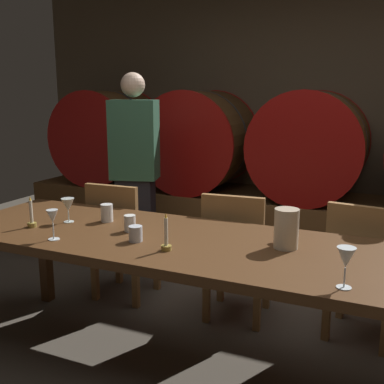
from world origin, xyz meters
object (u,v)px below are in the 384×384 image
(chair_center, at_px, (236,251))
(cup_right, at_px, (136,234))
(guest_left, at_px, (135,173))
(cup_left, at_px, (107,213))
(wine_glass_left, at_px, (53,218))
(wine_glass_center, at_px, (292,220))
(dining_table, at_px, (189,251))
(chair_right, at_px, (363,266))
(pitcher, at_px, (286,228))
(wine_barrel_left, at_px, (200,141))
(candle_left, at_px, (32,219))
(candle_right, at_px, (166,240))
(cup_center, at_px, (130,223))
(wine_glass_far_left, at_px, (68,205))
(chair_left, at_px, (120,235))
(wine_barrel_far_left, at_px, (110,137))
(wine_barrel_center, at_px, (310,146))
(wine_glass_right, at_px, (346,259))

(chair_center, relative_size, cup_right, 10.77)
(chair_center, xyz_separation_m, guest_left, (-1.07, 0.52, 0.36))
(cup_left, bearing_deg, wine_glass_left, -97.94)
(wine_glass_left, height_order, wine_glass_center, wine_glass_left)
(dining_table, xyz_separation_m, chair_right, (0.83, 0.69, -0.20))
(pitcher, distance_m, cup_left, 1.09)
(wine_barrel_left, xyz_separation_m, wine_glass_center, (1.35, -1.96, -0.18))
(candle_left, bearing_deg, wine_glass_left, -26.19)
(candle_right, distance_m, cup_center, 0.38)
(candle_right, xyz_separation_m, wine_glass_far_left, (-0.76, 0.21, 0.05))
(dining_table, height_order, chair_center, chair_center)
(wine_glass_left, bearing_deg, wine_glass_far_left, 115.47)
(chair_center, bearing_deg, chair_right, 179.12)
(chair_left, bearing_deg, chair_center, 179.56)
(wine_barrel_far_left, xyz_separation_m, cup_center, (1.58, -2.19, -0.23))
(wine_barrel_left, height_order, chair_center, wine_barrel_left)
(wine_barrel_center, xyz_separation_m, cup_right, (-0.48, -2.32, -0.24))
(chair_right, relative_size, candle_right, 4.66)
(wine_barrel_center, xyz_separation_m, chair_right, (0.60, -1.50, -0.54))
(wine_barrel_left, height_order, candle_left, wine_barrel_left)
(wine_barrel_center, bearing_deg, candle_left, -116.24)
(cup_right, bearing_deg, wine_glass_center, 26.49)
(chair_right, relative_size, wine_glass_far_left, 6.07)
(chair_right, xyz_separation_m, candle_right, (-0.86, -0.89, 0.31))
(candle_left, bearing_deg, cup_right, 1.45)
(wine_barrel_far_left, height_order, pitcher, wine_barrel_far_left)
(candle_left, distance_m, wine_glass_right, 1.74)
(chair_left, distance_m, guest_left, 0.68)
(cup_left, bearing_deg, guest_left, 112.22)
(wine_glass_right, bearing_deg, cup_center, 165.13)
(chair_left, bearing_deg, wine_barrel_left, -90.70)
(wine_barrel_left, xyz_separation_m, wine_glass_right, (1.67, -2.50, -0.16))
(candle_right, relative_size, pitcher, 0.95)
(dining_table, distance_m, cup_left, 0.62)
(wine_barrel_left, bearing_deg, candle_right, -70.79)
(wine_barrel_left, xyz_separation_m, chair_right, (1.70, -1.50, -0.54))
(wine_barrel_far_left, xyz_separation_m, guest_left, (0.93, -1.03, -0.18))
(chair_left, bearing_deg, cup_left, 113.15)
(dining_table, bearing_deg, guest_left, 131.22)
(guest_left, height_order, wine_glass_center, guest_left)
(cup_right, bearing_deg, wine_glass_right, -9.28)
(guest_left, bearing_deg, candle_right, 109.79)
(wine_barrel_left, xyz_separation_m, dining_table, (0.87, -2.19, -0.34))
(wine_barrel_left, relative_size, wine_barrel_center, 1.00)
(wine_barrel_center, relative_size, cup_left, 9.53)
(wine_glass_right, relative_size, cup_center, 1.82)
(wine_barrel_left, relative_size, pitcher, 5.05)
(chair_left, height_order, cup_right, chair_left)
(wine_glass_center, bearing_deg, wine_glass_left, -155.69)
(pitcher, height_order, wine_glass_left, pitcher)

